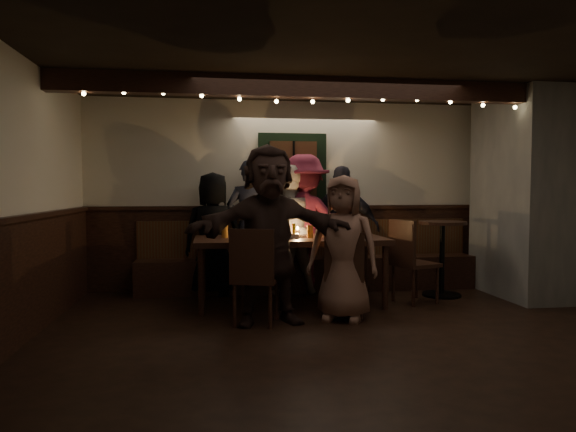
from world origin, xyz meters
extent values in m
cube|color=black|center=(0.00, 0.00, -0.01)|extent=(6.00, 5.00, 0.01)
cube|color=black|center=(0.00, 0.00, 2.60)|extent=(6.00, 5.00, 0.01)
cube|color=beige|center=(0.00, 2.50, 1.30)|extent=(6.00, 0.01, 2.60)
cube|color=beige|center=(-3.00, 0.00, 1.30)|extent=(0.01, 5.00, 2.60)
cube|color=black|center=(0.00, 2.48, 0.55)|extent=(6.00, 0.05, 1.10)
cube|color=black|center=(-2.98, 0.00, 0.55)|extent=(0.05, 5.00, 1.10)
cube|color=#5E5E5E|center=(2.65, 1.50, 1.30)|extent=(0.70, 1.40, 2.60)
cube|color=black|center=(0.00, 2.23, 0.23)|extent=(4.60, 0.45, 0.45)
cube|color=#46210E|center=(0.00, 2.41, 0.70)|extent=(4.60, 0.06, 0.50)
cube|color=black|center=(-0.20, 2.44, 1.65)|extent=(0.95, 0.04, 1.00)
cube|color=#46210E|center=(-0.20, 2.38, 1.65)|extent=(0.64, 0.12, 0.76)
cube|color=black|center=(0.00, 1.00, 2.49)|extent=(6.00, 0.16, 0.22)
sphere|color=#FFE599|center=(-2.60, 0.98, 2.36)|extent=(0.04, 0.04, 0.04)
sphere|color=#FFE599|center=(-2.20, 0.98, 2.38)|extent=(0.04, 0.04, 0.04)
sphere|color=#FFE599|center=(-1.80, 0.98, 2.39)|extent=(0.04, 0.04, 0.04)
sphere|color=#FFE599|center=(-1.40, 0.98, 2.37)|extent=(0.04, 0.04, 0.04)
sphere|color=#FFE599|center=(-1.00, 0.98, 2.35)|extent=(0.04, 0.04, 0.04)
sphere|color=#FFE599|center=(-0.60, 0.98, 2.33)|extent=(0.04, 0.04, 0.04)
sphere|color=#FFE599|center=(-0.20, 0.98, 2.34)|extent=(0.04, 0.04, 0.04)
sphere|color=#FFE599|center=(0.20, 0.98, 2.36)|extent=(0.04, 0.04, 0.04)
sphere|color=#FFE599|center=(0.60, 0.98, 2.38)|extent=(0.04, 0.04, 0.04)
sphere|color=#FFE599|center=(1.00, 0.98, 2.39)|extent=(0.04, 0.04, 0.04)
sphere|color=#FFE599|center=(1.40, 0.98, 2.37)|extent=(0.04, 0.04, 0.04)
sphere|color=#FFE599|center=(1.80, 0.98, 2.35)|extent=(0.04, 0.04, 0.04)
sphere|color=#FFE599|center=(2.20, 0.98, 2.33)|extent=(0.04, 0.04, 0.04)
sphere|color=#FFE599|center=(2.60, 0.98, 2.34)|extent=(0.04, 0.04, 0.04)
cube|color=black|center=(-0.38, 1.40, 0.77)|extent=(2.25, 0.96, 0.06)
cylinder|color=black|center=(-1.42, 1.00, 0.37)|extent=(0.07, 0.07, 0.74)
cylinder|color=black|center=(-1.42, 1.80, 0.37)|extent=(0.07, 0.07, 0.74)
cylinder|color=black|center=(0.66, 1.00, 0.37)|extent=(0.07, 0.07, 0.74)
cylinder|color=black|center=(0.66, 1.80, 0.37)|extent=(0.07, 0.07, 0.74)
cylinder|color=#BF7226|center=(-1.16, 1.51, 0.88)|extent=(0.07, 0.07, 0.15)
cylinder|color=#BF7226|center=(-0.78, 1.13, 0.88)|extent=(0.07, 0.07, 0.15)
cylinder|color=silver|center=(-0.47, 1.60, 0.88)|extent=(0.07, 0.07, 0.15)
cylinder|color=#BF7226|center=(-0.16, 1.33, 0.88)|extent=(0.07, 0.07, 0.15)
cylinder|color=silver|center=(0.26, 1.68, 0.88)|extent=(0.07, 0.07, 0.15)
cylinder|color=#BF7226|center=(0.40, 1.19, 0.88)|extent=(0.07, 0.07, 0.15)
cylinder|color=white|center=(-0.96, 1.08, 0.81)|extent=(0.28, 0.28, 0.02)
cube|color=#B2B2B7|center=(-0.38, 1.35, 0.83)|extent=(0.17, 0.11, 0.05)
cylinder|color=#990C0C|center=(-0.42, 1.35, 0.89)|extent=(0.04, 0.04, 0.17)
cylinder|color=gold|center=(-0.35, 1.35, 0.89)|extent=(0.04, 0.04, 0.17)
cylinder|color=silver|center=(-0.29, 1.45, 0.85)|extent=(0.05, 0.05, 0.09)
sphere|color=#FFB24C|center=(-0.29, 1.45, 0.91)|extent=(0.03, 0.03, 0.03)
cube|color=black|center=(-0.86, 0.59, 0.46)|extent=(0.56, 0.56, 0.04)
cube|color=black|center=(-0.92, 0.39, 0.73)|extent=(0.44, 0.17, 0.51)
cylinder|color=black|center=(-0.63, 0.71, 0.22)|extent=(0.04, 0.04, 0.44)
cylinder|color=black|center=(-0.74, 0.36, 0.22)|extent=(0.04, 0.04, 0.44)
cylinder|color=black|center=(-0.98, 0.81, 0.22)|extent=(0.04, 0.04, 0.44)
cylinder|color=black|center=(-1.09, 0.47, 0.22)|extent=(0.04, 0.04, 0.44)
cube|color=black|center=(0.12, 0.76, 0.43)|extent=(0.52, 0.52, 0.04)
cube|color=black|center=(0.06, 0.58, 0.69)|extent=(0.41, 0.16, 0.48)
cylinder|color=black|center=(0.33, 0.87, 0.20)|extent=(0.04, 0.04, 0.41)
cylinder|color=black|center=(0.23, 0.55, 0.20)|extent=(0.04, 0.04, 0.41)
cylinder|color=black|center=(0.00, 0.97, 0.20)|extent=(0.04, 0.04, 0.41)
cylinder|color=black|center=(-0.09, 0.65, 0.20)|extent=(0.04, 0.04, 0.41)
cube|color=black|center=(1.14, 1.30, 0.47)|extent=(0.58, 0.58, 0.04)
cube|color=black|center=(0.94, 1.23, 0.75)|extent=(0.19, 0.45, 0.52)
cylinder|color=black|center=(1.37, 1.19, 0.22)|extent=(0.04, 0.04, 0.45)
cylinder|color=black|center=(1.02, 1.07, 0.22)|extent=(0.04, 0.04, 0.45)
cylinder|color=black|center=(1.25, 1.54, 0.22)|extent=(0.04, 0.04, 0.45)
cylinder|color=black|center=(0.90, 1.42, 0.22)|extent=(0.04, 0.04, 0.45)
cylinder|color=black|center=(1.63, 1.62, 0.01)|extent=(0.49, 0.49, 0.03)
cylinder|color=black|center=(1.63, 1.62, 0.47)|extent=(0.07, 0.07, 0.95)
cylinder|color=black|center=(1.63, 1.62, 0.95)|extent=(0.61, 0.61, 0.04)
imported|color=black|center=(-1.29, 2.10, 0.80)|extent=(0.85, 0.63, 1.60)
imported|color=#222431|center=(-0.80, 2.13, 0.89)|extent=(0.73, 0.56, 1.78)
imported|color=silver|center=(-0.35, 2.03, 0.85)|extent=(0.97, 0.84, 1.70)
imported|color=#5A172A|center=(-0.10, 2.13, 0.92)|extent=(1.32, 0.94, 1.84)
imported|color=black|center=(0.45, 2.16, 0.85)|extent=(1.08, 0.72, 1.70)
imported|color=black|center=(-0.73, 0.59, 0.92)|extent=(1.75, 0.68, 1.84)
imported|color=#895E4D|center=(0.06, 0.62, 0.76)|extent=(0.88, 0.75, 1.53)
camera|label=1|loc=(-1.28, -4.60, 1.38)|focal=32.00mm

